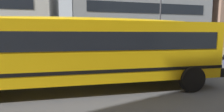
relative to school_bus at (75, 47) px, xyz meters
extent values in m
plane|color=#4C4C4F|center=(-0.43, 1.65, -1.70)|extent=(400.00, 400.00, 0.00)
cube|color=gray|center=(-0.43, 9.24, -1.69)|extent=(120.00, 3.00, 0.01)
cube|color=silver|center=(-0.43, 1.65, -1.69)|extent=(110.00, 0.16, 0.01)
cube|color=yellow|center=(0.25, -0.01, -0.11)|extent=(10.97, 2.77, 2.18)
cube|color=black|center=(5.78, -0.15, -1.02)|extent=(0.26, 2.48, 0.36)
cube|color=black|center=(0.25, -0.01, 0.28)|extent=(10.32, 2.79, 0.63)
cube|color=black|center=(0.25, -0.01, -0.75)|extent=(10.99, 2.80, 0.12)
ellipsoid|color=yellow|center=(0.25, -0.01, 0.98)|extent=(10.53, 2.56, 0.36)
cylinder|color=red|center=(-3.21, 1.50, -0.22)|extent=(0.45, 0.45, 0.03)
cylinder|color=black|center=(4.36, -1.36, -1.20)|extent=(1.00, 0.30, 0.99)
cylinder|color=black|center=(4.43, 1.12, -1.20)|extent=(1.00, 0.30, 0.99)
cube|color=#C1B28E|center=(11.99, 6.40, -1.05)|extent=(3.98, 1.90, 0.70)
cube|color=black|center=(11.84, 6.41, -0.38)|extent=(2.28, 1.67, 0.64)
cylinder|color=black|center=(13.33, 7.18, -1.40)|extent=(0.61, 0.21, 0.60)
cylinder|color=black|center=(10.73, 7.32, -1.40)|extent=(0.61, 0.21, 0.60)
cylinder|color=black|center=(10.64, 5.62, -1.40)|extent=(0.61, 0.21, 0.60)
cylinder|color=#38383D|center=(8.35, 8.54, 1.55)|extent=(0.14, 0.14, 6.50)
cube|color=black|center=(8.24, 10.72, 0.22)|extent=(13.66, 0.04, 1.10)
cube|color=black|center=(8.24, 10.72, 3.42)|extent=(13.66, 0.04, 1.10)
camera|label=1|loc=(-0.13, -6.94, 0.48)|focal=27.46mm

